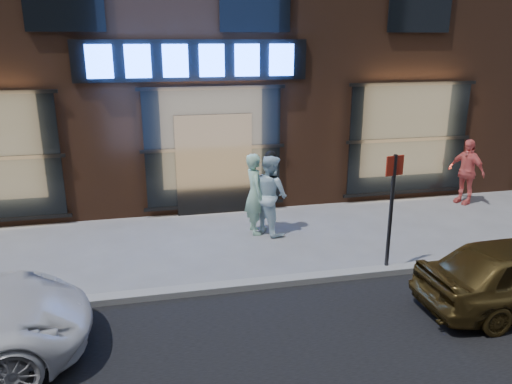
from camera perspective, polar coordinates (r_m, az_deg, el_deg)
ground at (r=8.66m, az=-1.06°, el=-10.93°), size 90.00×90.00×0.00m
curb at (r=8.63m, az=-1.06°, el=-10.58°), size 60.00×0.25×0.12m
man_bowtie at (r=10.69m, az=-0.14°, el=-0.21°), size 0.46×0.67×1.76m
man_cap at (r=10.69m, az=1.64°, el=-0.26°), size 0.96×1.05×1.75m
passerby at (r=13.75m, az=22.90°, el=2.18°), size 0.76×1.06×1.67m
sign_post at (r=9.06m, az=15.24°, el=-1.18°), size 0.35×0.09×2.18m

